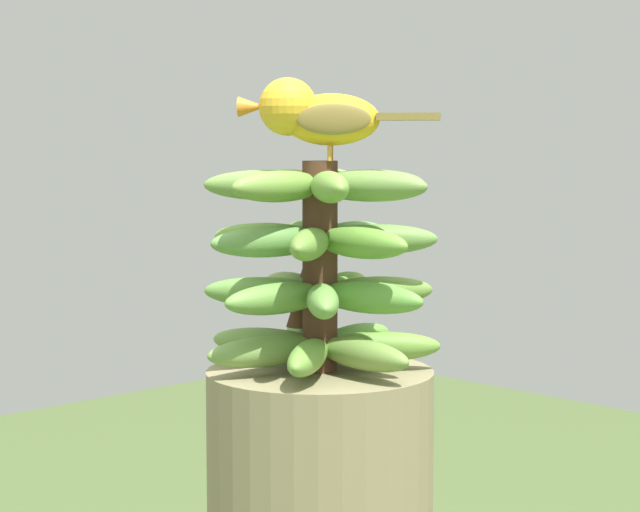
{
  "coord_description": "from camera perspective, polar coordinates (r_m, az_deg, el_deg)",
  "views": [
    {
      "loc": [
        0.89,
        0.92,
        1.27
      ],
      "look_at": [
        0.0,
        0.0,
        1.15
      ],
      "focal_mm": 64.95,
      "sensor_mm": 36.0,
      "label": 1
    }
  ],
  "objects": [
    {
      "name": "banana_bunch",
      "position": [
        1.28,
        -0.02,
        -0.54
      ],
      "size": [
        0.27,
        0.27,
        0.23
      ],
      "color": "#4C2D1E",
      "rests_on": "banana_tree"
    },
    {
      "name": "perched_bird",
      "position": [
        1.27,
        -0.34,
        7.02
      ],
      "size": [
        0.16,
        0.19,
        0.09
      ],
      "color": "#C68933",
      "rests_on": "banana_bunch"
    }
  ]
}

